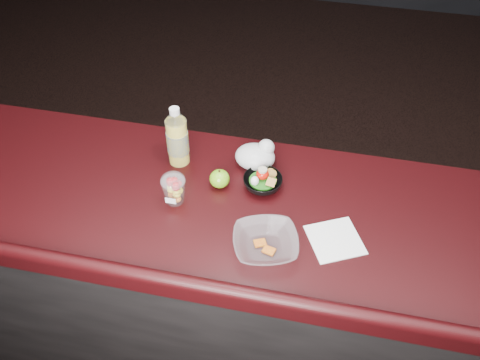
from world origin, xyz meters
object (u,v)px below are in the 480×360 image
fruit_cup (174,188)px  takeout_bowl (265,244)px  lemonade_bottle (178,140)px  snack_bowl (262,182)px  green_apple (220,179)px

fruit_cup → takeout_bowl: fruit_cup is taller
lemonade_bottle → snack_bowl: lemonade_bottle is taller
fruit_cup → snack_bowl: fruit_cup is taller
fruit_cup → takeout_bowl: size_ratio=0.47×
snack_bowl → green_apple: bearing=-170.6°
fruit_cup → snack_bowl: (0.28, 0.13, -0.04)m
lemonade_bottle → green_apple: size_ratio=3.26×
snack_bowl → takeout_bowl: bearing=-77.6°
fruit_cup → snack_bowl: bearing=24.7°
fruit_cup → green_apple: (0.13, 0.10, -0.03)m
lemonade_bottle → snack_bowl: (0.32, -0.07, -0.08)m
lemonade_bottle → snack_bowl: bearing=-12.0°
lemonade_bottle → takeout_bowl: bearing=-41.4°
lemonade_bottle → takeout_bowl: (0.38, -0.34, -0.08)m
fruit_cup → green_apple: bearing=38.3°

